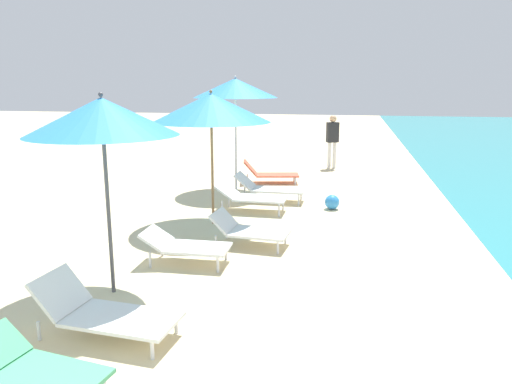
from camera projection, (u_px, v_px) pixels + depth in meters
name	position (u px, v px, depth m)	size (l,w,h in m)	color
lounger_nearest_shoreside	(30.00, 371.00, 4.20)	(1.33, 0.83, 0.54)	#4CA572
umbrella_second	(102.00, 117.00, 5.99)	(1.87, 1.87, 2.58)	#4C4C51
lounger_second_shoreside	(185.00, 245.00, 7.43)	(1.31, 0.63, 0.51)	white
lounger_second_inland	(103.00, 311.00, 5.29)	(1.58, 0.79, 0.65)	white
umbrella_third	(211.00, 108.00, 9.12)	(2.23, 2.23, 2.55)	olive
lounger_third_shoreside	(251.00, 196.00, 10.43)	(1.48, 0.68, 0.59)	white
lounger_third_inland	(249.00, 229.00, 8.26)	(1.33, 0.76, 0.56)	white
umbrella_farthest	(235.00, 88.00, 12.04)	(2.07, 2.07, 2.85)	silver
lounger_farthest_shoreside	(269.00, 173.00, 13.41)	(1.57, 0.86, 0.62)	#D8593F
lounger_farthest_inland	(268.00, 188.00, 11.33)	(1.60, 0.62, 0.64)	white
person_walking_mid	(332.00, 136.00, 15.56)	(0.42, 0.34, 1.69)	silver
beach_ball	(332.00, 202.00, 10.66)	(0.32, 0.32, 0.32)	#338CD8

